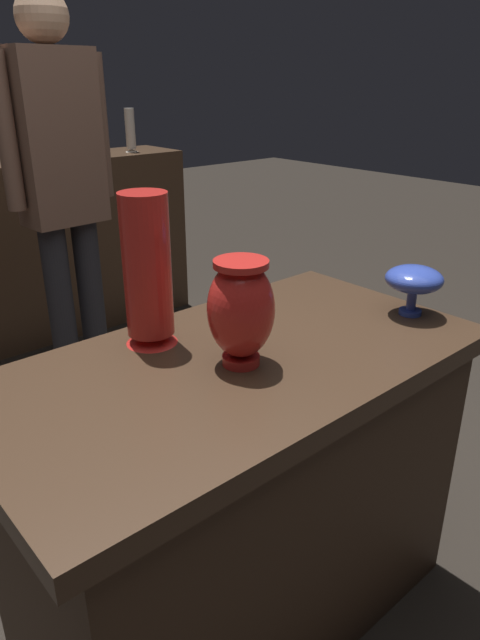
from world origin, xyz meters
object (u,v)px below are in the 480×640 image
vase_centerpiece (241,309)px  visitor_center_back (62,182)px  vase_left_accent (147,272)px  shelf_vase_far_right (130,131)px  vase_tall_behind (414,280)px

vase_centerpiece → visitor_center_back: (0.24, 1.38, 0.07)m
vase_left_accent → shelf_vase_far_right: 2.27m
vase_tall_behind → vase_left_accent: (-0.63, 0.31, 0.08)m
vase_centerpiece → vase_tall_behind: size_ratio=1.59×
vase_centerpiece → vase_left_accent: (-0.09, 0.23, 0.05)m
vase_left_accent → shelf_vase_far_right: shelf_vase_far_right is taller
vase_left_accent → visitor_center_back: bearing=73.8°
vase_tall_behind → shelf_vase_far_right: 2.33m
vase_centerpiece → shelf_vase_far_right: shelf_vase_far_right is taller
vase_tall_behind → visitor_center_back: 1.49m
shelf_vase_far_right → visitor_center_back: visitor_center_back is taller
visitor_center_back → shelf_vase_far_right: bearing=-139.8°
vase_centerpiece → vase_left_accent: bearing=111.1°
visitor_center_back → vase_centerpiece: bearing=75.6°
shelf_vase_far_right → vase_tall_behind: bearing=-102.9°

